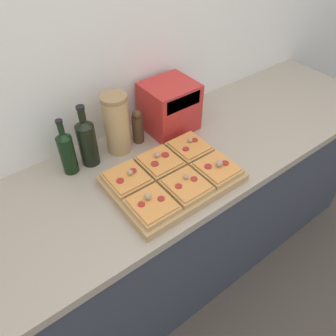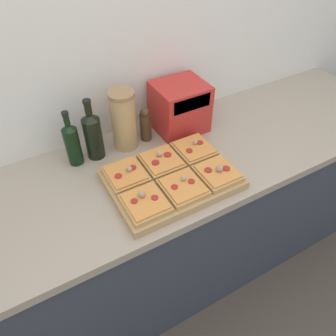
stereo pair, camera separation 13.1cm
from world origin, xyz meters
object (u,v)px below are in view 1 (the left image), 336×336
object	(u,v)px
grain_jar_tall	(117,124)
pepper_mill	(138,126)
wine_bottle	(87,141)
toaster_oven	(170,107)
cutting_board	(172,179)
olive_oil_bottle	(67,151)

from	to	relation	value
grain_jar_tall	pepper_mill	xyz separation A→B (m)	(0.10, 0.00, -0.06)
wine_bottle	toaster_oven	distance (m)	0.43
cutting_board	toaster_oven	distance (m)	0.39
olive_oil_bottle	toaster_oven	world-z (taller)	olive_oil_bottle
cutting_board	grain_jar_tall	world-z (taller)	grain_jar_tall
wine_bottle	pepper_mill	bearing A→B (deg)	0.00
cutting_board	olive_oil_bottle	distance (m)	0.44
wine_bottle	cutting_board	bearing A→B (deg)	-56.49
olive_oil_bottle	pepper_mill	xyz separation A→B (m)	(0.34, 0.00, -0.02)
olive_oil_bottle	wine_bottle	distance (m)	0.09
toaster_oven	cutting_board	bearing A→B (deg)	-125.61
grain_jar_tall	toaster_oven	xyz separation A→B (m)	(0.28, -0.00, -0.02)
toaster_oven	olive_oil_bottle	bearing A→B (deg)	179.91
pepper_mill	olive_oil_bottle	bearing A→B (deg)	180.00
cutting_board	wine_bottle	world-z (taller)	wine_bottle
wine_bottle	olive_oil_bottle	bearing A→B (deg)	180.00
cutting_board	wine_bottle	xyz separation A→B (m)	(-0.21, 0.31, 0.10)
grain_jar_tall	pepper_mill	bearing A→B (deg)	0.00
olive_oil_bottle	wine_bottle	xyz separation A→B (m)	(0.09, 0.00, 0.01)
wine_bottle	grain_jar_tall	xyz separation A→B (m)	(0.14, 0.00, 0.02)
olive_oil_bottle	wine_bottle	world-z (taller)	wine_bottle
wine_bottle	grain_jar_tall	bearing A→B (deg)	0.00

